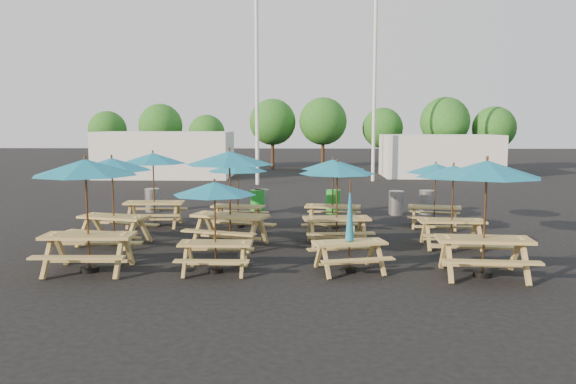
{
  "coord_description": "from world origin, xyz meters",
  "views": [
    {
      "loc": [
        0.48,
        -16.28,
        3.25
      ],
      "look_at": [
        0.0,
        1.5,
        1.1
      ],
      "focal_mm": 35.0,
      "sensor_mm": 36.0,
      "label": 1
    }
  ],
  "objects_px": {
    "picnic_unit_7": "(337,173)",
    "waste_bin_0": "(152,200)",
    "picnic_unit_9": "(487,176)",
    "picnic_unit_5": "(238,170)",
    "picnic_unit_3": "(215,194)",
    "picnic_unit_8": "(333,168)",
    "waste_bin_3": "(333,202)",
    "waste_bin_2": "(258,202)",
    "waste_bin_5": "(426,202)",
    "picnic_unit_6": "(350,235)",
    "picnic_unit_11": "(436,172)",
    "picnic_unit_0": "(86,174)",
    "picnic_unit_4": "(230,163)",
    "picnic_unit_10": "(453,176)",
    "picnic_unit_1": "(112,169)",
    "waste_bin_4": "(396,203)",
    "picnic_unit_2": "(153,162)",
    "waste_bin_1": "(262,201)"
  },
  "relations": [
    {
      "from": "waste_bin_4",
      "to": "waste_bin_2",
      "type": "bearing_deg",
      "value": 178.12
    },
    {
      "from": "picnic_unit_3",
      "to": "waste_bin_0",
      "type": "relative_size",
      "value": 2.35
    },
    {
      "from": "waste_bin_2",
      "to": "waste_bin_3",
      "type": "height_order",
      "value": "same"
    },
    {
      "from": "picnic_unit_3",
      "to": "waste_bin_0",
      "type": "xyz_separation_m",
      "value": [
        -3.72,
        8.59,
        -1.32
      ]
    },
    {
      "from": "picnic_unit_7",
      "to": "waste_bin_4",
      "type": "height_order",
      "value": "picnic_unit_7"
    },
    {
      "from": "waste_bin_0",
      "to": "waste_bin_5",
      "type": "relative_size",
      "value": 1.0
    },
    {
      "from": "picnic_unit_0",
      "to": "waste_bin_3",
      "type": "relative_size",
      "value": 2.92
    },
    {
      "from": "picnic_unit_9",
      "to": "picnic_unit_10",
      "type": "relative_size",
      "value": 1.15
    },
    {
      "from": "waste_bin_2",
      "to": "waste_bin_0",
      "type": "bearing_deg",
      "value": 175.44
    },
    {
      "from": "picnic_unit_11",
      "to": "waste_bin_4",
      "type": "distance_m",
      "value": 2.99
    },
    {
      "from": "picnic_unit_1",
      "to": "picnic_unit_5",
      "type": "height_order",
      "value": "picnic_unit_1"
    },
    {
      "from": "waste_bin_2",
      "to": "waste_bin_3",
      "type": "bearing_deg",
      "value": 1.85
    },
    {
      "from": "picnic_unit_3",
      "to": "picnic_unit_9",
      "type": "height_order",
      "value": "picnic_unit_9"
    },
    {
      "from": "picnic_unit_10",
      "to": "waste_bin_3",
      "type": "xyz_separation_m",
      "value": [
        -2.84,
        5.62,
        -1.47
      ]
    },
    {
      "from": "picnic_unit_5",
      "to": "waste_bin_3",
      "type": "bearing_deg",
      "value": 54.82
    },
    {
      "from": "picnic_unit_7",
      "to": "picnic_unit_5",
      "type": "bearing_deg",
      "value": 133.21
    },
    {
      "from": "picnic_unit_7",
      "to": "waste_bin_0",
      "type": "distance_m",
      "value": 8.81
    },
    {
      "from": "picnic_unit_2",
      "to": "waste_bin_1",
      "type": "bearing_deg",
      "value": 39.08
    },
    {
      "from": "picnic_unit_5",
      "to": "waste_bin_3",
      "type": "relative_size",
      "value": 2.59
    },
    {
      "from": "picnic_unit_9",
      "to": "picnic_unit_0",
      "type": "bearing_deg",
      "value": -176.65
    },
    {
      "from": "picnic_unit_4",
      "to": "picnic_unit_10",
      "type": "bearing_deg",
      "value": 17.93
    },
    {
      "from": "picnic_unit_8",
      "to": "picnic_unit_11",
      "type": "xyz_separation_m",
      "value": [
        3.21,
        0.21,
        -0.12
      ]
    },
    {
      "from": "picnic_unit_7",
      "to": "picnic_unit_8",
      "type": "height_order",
      "value": "picnic_unit_7"
    },
    {
      "from": "picnic_unit_2",
      "to": "picnic_unit_10",
      "type": "height_order",
      "value": "picnic_unit_2"
    },
    {
      "from": "picnic_unit_5",
      "to": "picnic_unit_9",
      "type": "distance_m",
      "value": 8.17
    },
    {
      "from": "picnic_unit_6",
      "to": "picnic_unit_10",
      "type": "xyz_separation_m",
      "value": [
        2.92,
        2.6,
        1.06
      ]
    },
    {
      "from": "picnic_unit_6",
      "to": "picnic_unit_9",
      "type": "height_order",
      "value": "picnic_unit_9"
    },
    {
      "from": "picnic_unit_1",
      "to": "picnic_unit_8",
      "type": "bearing_deg",
      "value": 38.09
    },
    {
      "from": "waste_bin_4",
      "to": "picnic_unit_11",
      "type": "bearing_deg",
      "value": -73.16
    },
    {
      "from": "picnic_unit_8",
      "to": "waste_bin_2",
      "type": "xyz_separation_m",
      "value": [
        -2.59,
        2.94,
        -1.46
      ]
    },
    {
      "from": "picnic_unit_6",
      "to": "picnic_unit_11",
      "type": "distance_m",
      "value": 6.3
    },
    {
      "from": "picnic_unit_5",
      "to": "waste_bin_5",
      "type": "height_order",
      "value": "picnic_unit_5"
    },
    {
      "from": "picnic_unit_11",
      "to": "picnic_unit_1",
      "type": "bearing_deg",
      "value": -150.53
    },
    {
      "from": "picnic_unit_1",
      "to": "picnic_unit_9",
      "type": "xyz_separation_m",
      "value": [
        8.98,
        -2.96,
        0.12
      ]
    },
    {
      "from": "waste_bin_3",
      "to": "waste_bin_4",
      "type": "relative_size",
      "value": 1.0
    },
    {
      "from": "picnic_unit_0",
      "to": "waste_bin_5",
      "type": "distance_m",
      "value": 12.55
    },
    {
      "from": "picnic_unit_3",
      "to": "waste_bin_1",
      "type": "bearing_deg",
      "value": 87.15
    },
    {
      "from": "picnic_unit_11",
      "to": "waste_bin_2",
      "type": "relative_size",
      "value": 2.55
    },
    {
      "from": "picnic_unit_2",
      "to": "picnic_unit_10",
      "type": "bearing_deg",
      "value": -20.23
    },
    {
      "from": "picnic_unit_9",
      "to": "waste_bin_0",
      "type": "height_order",
      "value": "picnic_unit_9"
    },
    {
      "from": "picnic_unit_8",
      "to": "waste_bin_3",
      "type": "distance_m",
      "value": 3.37
    },
    {
      "from": "waste_bin_4",
      "to": "picnic_unit_0",
      "type": "bearing_deg",
      "value": -134.9
    },
    {
      "from": "picnic_unit_9",
      "to": "picnic_unit_1",
      "type": "bearing_deg",
      "value": 166.16
    },
    {
      "from": "waste_bin_2",
      "to": "waste_bin_4",
      "type": "relative_size",
      "value": 1.0
    },
    {
      "from": "waste_bin_2",
      "to": "waste_bin_5",
      "type": "height_order",
      "value": "same"
    },
    {
      "from": "picnic_unit_9",
      "to": "picnic_unit_5",
      "type": "bearing_deg",
      "value": 140.89
    },
    {
      "from": "picnic_unit_4",
      "to": "picnic_unit_9",
      "type": "bearing_deg",
      "value": -8.87
    },
    {
      "from": "picnic_unit_10",
      "to": "picnic_unit_6",
      "type": "bearing_deg",
      "value": -136.94
    },
    {
      "from": "picnic_unit_7",
      "to": "picnic_unit_8",
      "type": "bearing_deg",
      "value": 83.39
    },
    {
      "from": "picnic_unit_9",
      "to": "waste_bin_4",
      "type": "bearing_deg",
      "value": 97.85
    }
  ]
}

